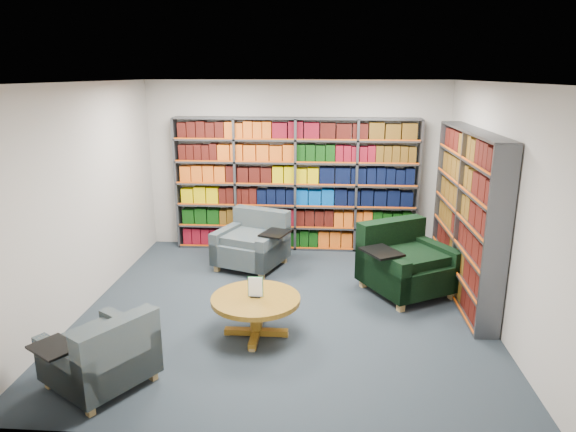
# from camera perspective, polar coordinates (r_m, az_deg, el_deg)

# --- Properties ---
(room_shell) EXTENTS (5.02, 5.02, 2.82)m
(room_shell) POSITION_cam_1_polar(r_m,az_deg,el_deg) (6.21, -0.40, 1.63)
(room_shell) COLOR black
(room_shell) RESTS_ON ground
(bookshelf_back) EXTENTS (4.00, 0.28, 2.20)m
(bookshelf_back) POSITION_cam_1_polar(r_m,az_deg,el_deg) (8.56, 0.85, 3.43)
(bookshelf_back) COLOR #47494F
(bookshelf_back) RESTS_ON ground
(bookshelf_right) EXTENTS (0.28, 2.50, 2.20)m
(bookshelf_right) POSITION_cam_1_polar(r_m,az_deg,el_deg) (7.10, 19.21, 0.01)
(bookshelf_right) COLOR #47494F
(bookshelf_right) RESTS_ON ground
(chair_teal_left) EXTENTS (1.24, 1.20, 0.85)m
(chair_teal_left) POSITION_cam_1_polar(r_m,az_deg,el_deg) (7.98, -3.80, -3.14)
(chair_teal_left) COLOR #01183B
(chair_teal_left) RESTS_ON ground
(chair_green_right) EXTENTS (1.40, 1.40, 0.93)m
(chair_green_right) POSITION_cam_1_polar(r_m,az_deg,el_deg) (7.21, 12.65, -5.27)
(chair_green_right) COLOR black
(chair_green_right) RESTS_ON ground
(chair_teal_front) EXTENTS (1.15, 1.15, 0.76)m
(chair_teal_front) POSITION_cam_1_polar(r_m,az_deg,el_deg) (5.31, -19.75, -14.62)
(chair_teal_front) COLOR #01183B
(chair_teal_front) RESTS_ON ground
(coffee_table) EXTENTS (1.01, 1.01, 0.71)m
(coffee_table) POSITION_cam_1_polar(r_m,az_deg,el_deg) (5.87, -3.60, -9.84)
(coffee_table) COLOR olive
(coffee_table) RESTS_ON ground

